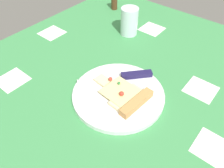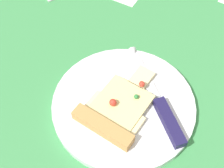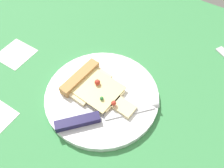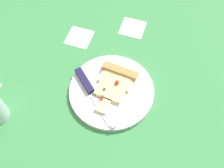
% 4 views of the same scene
% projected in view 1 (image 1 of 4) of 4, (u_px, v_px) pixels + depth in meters
% --- Properties ---
extents(ground_plane, '(1.16, 1.16, 0.03)m').
position_uv_depth(ground_plane, '(134.00, 92.00, 0.70)').
color(ground_plane, '#3D8C4C').
rests_on(ground_plane, ground).
extents(plate, '(0.28, 0.28, 0.02)m').
position_uv_depth(plate, '(118.00, 95.00, 0.67)').
color(plate, silver).
rests_on(plate, ground_plane).
extents(pizza_slice, '(0.18, 0.12, 0.03)m').
position_uv_depth(pizza_slice, '(125.00, 95.00, 0.64)').
color(pizza_slice, beige).
rests_on(pizza_slice, plate).
extents(knife, '(0.18, 0.19, 0.02)m').
position_uv_depth(knife, '(123.00, 77.00, 0.70)').
color(knife, silver).
rests_on(knife, plate).
extents(drinking_glass, '(0.07, 0.07, 0.11)m').
position_uv_depth(drinking_glass, '(129.00, 21.00, 0.89)').
color(drinking_glass, silver).
rests_on(drinking_glass, ground_plane).
extents(pepper_shaker, '(0.03, 0.03, 0.07)m').
position_uv_depth(pepper_shaker, '(114.00, 2.00, 1.07)').
color(pepper_shaker, '#4C2D19').
rests_on(pepper_shaker, ground_plane).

